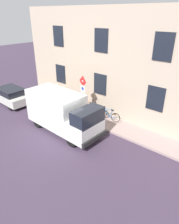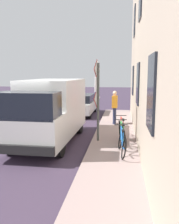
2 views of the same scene
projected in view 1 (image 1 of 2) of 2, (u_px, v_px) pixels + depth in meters
The scene contains 10 objects.
ground_plane at pixel (57, 137), 12.74m from camera, with size 80.00×80.00×0.00m, color #3C2E41.
sidewalk_slab at pixel (92, 117), 15.05m from camera, with size 1.74×17.24×0.14m, color gray.
building_facade at pixel (104, 65), 14.27m from camera, with size 0.75×15.24×7.45m.
sign_post_stacked at pixel (83, 93), 13.87m from camera, with size 0.19×0.55×3.04m.
delivery_van at pixel (62, 112), 12.96m from camera, with size 2.13×5.38×2.50m.
parked_hatchback at pixel (10, 95), 17.21m from camera, with size 1.82×4.03×1.38m.
bicycle_blue at pixel (109, 115), 14.34m from camera, with size 0.46×1.72×0.89m.
bicycle_green at pixel (98, 111), 14.90m from camera, with size 0.46×1.71×0.89m.
bicycle_red at pixel (88, 108), 15.45m from camera, with size 0.48×1.72×0.89m.
pedestrian at pixel (58, 93), 16.68m from camera, with size 0.29×0.42×1.72m.
Camera 1 is at (-6.84, -8.54, 7.01)m, focal length 32.69 mm.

